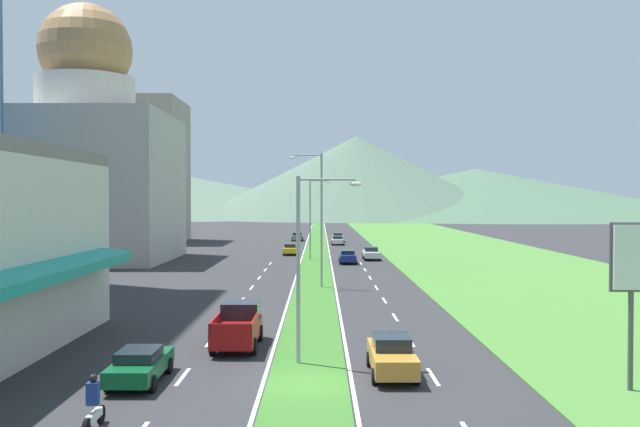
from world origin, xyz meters
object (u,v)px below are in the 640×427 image
Objects in this scene: pickup_truck_0 at (240,326)px; motorcycle_rider at (96,407)px; car_3 at (373,253)px; car_4 at (394,355)px; street_lamp_far at (315,214)px; street_lamp_mid at (321,212)px; car_1 at (340,237)px; car_0 at (340,240)px; street_lamp_near at (308,255)px; car_6 at (142,364)px; car_2 at (350,257)px; car_5 at (300,236)px; car_7 at (293,249)px.

motorcycle_rider is (-3.02, -12.57, -0.24)m from pickup_truck_0.
car_4 is (-3.14, -54.32, 0.04)m from car_3.
car_4 is (3.87, -54.31, -4.66)m from street_lamp_far.
street_lamp_mid is 61.19m from car_1.
car_0 is at bearing 86.89° from street_lamp_mid.
pickup_truck_0 is (-3.13, -48.70, -4.49)m from street_lamp_far.
motorcycle_rider is at bearing -95.73° from street_lamp_far.
car_3 is at bearing 82.71° from street_lamp_near.
car_1 is at bearing -6.42° from car_6.
street_lamp_far reaches higher than car_2.
car_0 is 0.76× the size of pickup_truck_0.
car_1 is (3.94, 34.64, -4.69)m from street_lamp_far.
street_lamp_far is at bearing -6.38° from car_6.
car_0 is at bearing -179.40° from car_2.
street_lamp_mid reaches higher than car_3.
car_6 is (-9.89, -82.65, -0.00)m from car_0.
car_1 is 0.90× the size of car_2.
street_lamp_near is 1.77× the size of car_3.
street_lamp_far is 2.34× the size of car_5.
pickup_truck_0 is (-3.43, 3.75, -3.82)m from street_lamp_near.
street_lamp_mid is 22.50m from car_2.
car_1 is 0.89× the size of car_7.
car_5 is at bearing 92.10° from street_lamp_near.
car_3 is at bearing -11.75° from pickup_truck_0.
street_lamp_near reaches higher than car_1.
car_7 is (-6.81, 61.85, -0.07)m from car_4.
street_lamp_near is 52.46m from street_lamp_far.
street_lamp_mid reaches higher than street_lamp_near.
car_7 is (-2.94, 7.54, -4.73)m from street_lamp_far.
pickup_truck_0 is at bearing -11.75° from car_3.
street_lamp_far is 2.05× the size of car_3.
street_lamp_mid reaches higher than car_1.
car_7 is (-6.63, -19.62, 0.03)m from car_0.
car_2 is (0.33, -31.79, 0.05)m from car_0.
street_lamp_near reaches higher than car_3.
car_7 is (-6.87, -27.10, -0.04)m from car_1.
motorcycle_rider reaches higher than car_1.
car_2 is 1.00× the size of car_6.
car_7 is at bearing -150.25° from car_2.
car_3 is at bearing 147.21° from car_2.
car_5 is at bearing 93.40° from street_lamp_mid.
car_4 is at bearing -83.74° from street_lamp_mid.
pickup_truck_0 reaches higher than car_4.
car_4 is 2.37× the size of motorcycle_rider.
pickup_truck_0 is at bearing -5.13° from car_0.
car_0 is 0.86× the size of car_4.
street_lamp_near is 48.14m from car_2.
car_5 is (-3.02, 37.89, -4.73)m from street_lamp_far.
car_5 is (-3.81, 64.11, -5.44)m from street_lamp_mid.
street_lamp_mid reaches higher than car_0.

